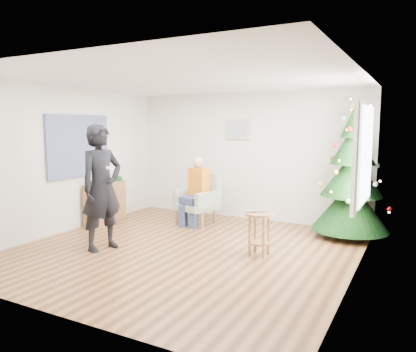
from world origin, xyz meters
The scene contains 19 objects.
floor centered at (0.00, 0.00, 0.00)m, with size 5.00×5.00×0.00m, color brown.
ceiling centered at (0.00, 0.00, 2.60)m, with size 5.00×5.00×0.00m, color white.
wall_back centered at (0.00, 2.50, 1.30)m, with size 5.00×5.00×0.00m, color silver.
wall_front centered at (0.00, -2.50, 1.30)m, with size 5.00×5.00×0.00m, color silver.
wall_left centered at (-2.50, 0.00, 1.30)m, with size 5.00×5.00×0.00m, color silver.
wall_right centered at (2.50, 0.00, 1.30)m, with size 5.00×5.00×0.00m, color silver.
window_panel centered at (2.47, 1.00, 1.50)m, with size 0.04×1.30×1.40m, color white.
curtains centered at (2.44, 1.00, 1.50)m, with size 0.05×1.75×1.50m.
christmas_tree centered at (2.15, 1.99, 1.05)m, with size 1.29×1.29×2.34m.
stool centered at (1.13, 0.28, 0.33)m, with size 0.43×0.43×0.65m.
laptop centered at (1.13, 0.28, 0.67)m, with size 0.36×0.23×0.03m, color silver.
armchair centered at (-0.64, 1.59, 0.37)m, with size 0.90×0.88×1.00m.
seated_person centered at (-0.66, 1.53, 0.67)m, with size 0.52×0.67×1.31m.
standing_man centered at (-1.14, -0.55, 0.97)m, with size 0.71×0.47×1.95m, color black.
game_controller centered at (-0.94, -0.58, 1.30)m, with size 0.04×0.13×0.04m, color white.
console centered at (-2.33, 0.82, 0.40)m, with size 0.30×1.00×0.80m, color brown.
garland centered at (-2.33, 0.82, 0.82)m, with size 0.14×0.14×0.90m, color black.
tapestry centered at (-2.46, 0.30, 1.55)m, with size 0.03×1.50×1.15m, color black.
framed_picture centered at (-0.20, 2.46, 1.85)m, with size 0.52×0.05×0.42m.
Camera 1 is at (3.20, -5.24, 1.92)m, focal length 35.00 mm.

